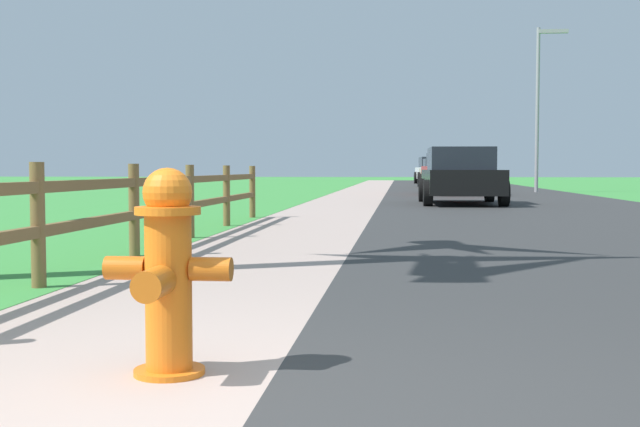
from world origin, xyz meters
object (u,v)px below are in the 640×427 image
Objects in this scene: parked_car_red at (453,173)px; parked_suv_black at (461,176)px; fire_hydrant at (167,271)px; parked_car_beige at (441,173)px; parked_car_white at (433,170)px; street_lamp at (541,95)px.

parked_suv_black is at bearing -92.17° from parked_car_red.
parked_car_beige is (2.94, 35.91, 0.26)m from fire_hydrant.
parked_car_red is at bearing -90.21° from parked_car_white.
parked_car_beige reaches higher than fire_hydrant.
parked_car_red reaches higher than parked_suv_black.
street_lamp is at bearing -66.69° from parked_car_beige.
fire_hydrant is 0.15× the size of street_lamp.
fire_hydrant is at bearing -96.39° from parked_car_red.
parked_car_white is 16.89m from street_lamp.
parked_car_white is at bearing 101.79° from street_lamp.
parked_car_red is at bearing 87.83° from parked_suv_black.
parked_suv_black is 0.91× the size of parked_car_white.
fire_hydrant is at bearing -98.26° from parked_suv_black.
parked_car_beige is (0.10, 10.49, -0.05)m from parked_car_red.
parked_car_white is (-0.03, 8.46, 0.09)m from parked_car_beige.
parked_suv_black is 0.69× the size of street_lamp.
fire_hydrant is 25.58m from parked_car_red.
parked_suv_black is at bearing 81.74° from fire_hydrant.
parked_car_white is at bearing 89.79° from parked_car_red.
street_lamp is (3.76, 10.54, 3.02)m from parked_suv_black.
fire_hydrant is 0.19× the size of parked_car_white.
street_lamp is (3.47, 2.67, 2.97)m from parked_car_red.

